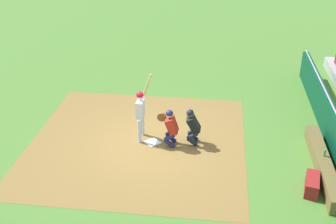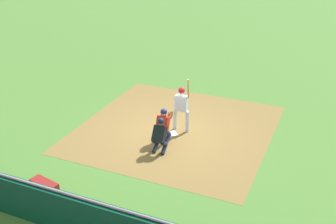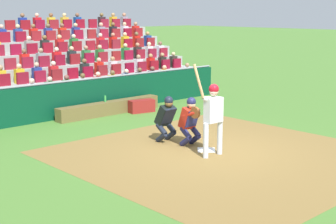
{
  "view_description": "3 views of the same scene",
  "coord_description": "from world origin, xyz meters",
  "px_view_note": "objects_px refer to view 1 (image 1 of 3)",
  "views": [
    {
      "loc": [
        -11.8,
        -2.0,
        7.56
      ],
      "look_at": [
        0.0,
        -0.52,
        1.2
      ],
      "focal_mm": 45.0,
      "sensor_mm": 36.0,
      "label": 1
    },
    {
      "loc": [
        5.36,
        -12.61,
        7.47
      ],
      "look_at": [
        0.05,
        -0.39,
        1.1
      ],
      "focal_mm": 44.75,
      "sensor_mm": 36.0,
      "label": 2
    },
    {
      "loc": [
        8.95,
        8.19,
        3.45
      ],
      "look_at": [
        0.21,
        -1.19,
        0.85
      ],
      "focal_mm": 53.29,
      "sensor_mm": 36.0,
      "label": 3
    }
  ],
  "objects_px": {
    "catcher_crouching": "(170,125)",
    "home_plate_marker": "(153,142)",
    "home_plate_umpire": "(192,125)",
    "batter_at_plate": "(141,110)",
    "equipment_duffel_bag": "(312,184)",
    "dugout_bench": "(323,165)",
    "water_bottle_on_bench": "(325,153)"
  },
  "relations": [
    {
      "from": "home_plate_umpire",
      "to": "batter_at_plate",
      "type": "bearing_deg",
      "value": 86.81
    },
    {
      "from": "home_plate_marker",
      "to": "batter_at_plate",
      "type": "relative_size",
      "value": 0.2
    },
    {
      "from": "batter_at_plate",
      "to": "home_plate_marker",
      "type": "bearing_deg",
      "value": -120.93
    },
    {
      "from": "home_plate_marker",
      "to": "home_plate_umpire",
      "type": "relative_size",
      "value": 0.35
    },
    {
      "from": "catcher_crouching",
      "to": "home_plate_marker",
      "type": "bearing_deg",
      "value": 88.07
    },
    {
      "from": "home_plate_umpire",
      "to": "dugout_bench",
      "type": "relative_size",
      "value": 0.32
    },
    {
      "from": "batter_at_plate",
      "to": "dugout_bench",
      "type": "height_order",
      "value": "batter_at_plate"
    },
    {
      "from": "catcher_crouching",
      "to": "home_plate_umpire",
      "type": "relative_size",
      "value": 1.03
    },
    {
      "from": "home_plate_umpire",
      "to": "equipment_duffel_bag",
      "type": "xyz_separation_m",
      "value": [
        -2.09,
        -3.52,
        -0.48
      ]
    },
    {
      "from": "equipment_duffel_bag",
      "to": "dugout_bench",
      "type": "bearing_deg",
      "value": -13.86
    },
    {
      "from": "catcher_crouching",
      "to": "home_plate_umpire",
      "type": "bearing_deg",
      "value": -76.23
    },
    {
      "from": "home_plate_marker",
      "to": "catcher_crouching",
      "type": "bearing_deg",
      "value": -91.93
    },
    {
      "from": "home_plate_marker",
      "to": "batter_at_plate",
      "type": "height_order",
      "value": "batter_at_plate"
    },
    {
      "from": "batter_at_plate",
      "to": "catcher_crouching",
      "type": "bearing_deg",
      "value": -104.92
    },
    {
      "from": "batter_at_plate",
      "to": "water_bottle_on_bench",
      "type": "xyz_separation_m",
      "value": [
        -1.02,
        -5.77,
        -0.55
      ]
    },
    {
      "from": "batter_at_plate",
      "to": "catcher_crouching",
      "type": "relative_size",
      "value": 1.72
    },
    {
      "from": "batter_at_plate",
      "to": "dugout_bench",
      "type": "relative_size",
      "value": 0.56
    },
    {
      "from": "water_bottle_on_bench",
      "to": "equipment_duffel_bag",
      "type": "bearing_deg",
      "value": 156.26
    },
    {
      "from": "home_plate_umpire",
      "to": "dugout_bench",
      "type": "distance_m",
      "value": 4.18
    },
    {
      "from": "batter_at_plate",
      "to": "equipment_duffel_bag",
      "type": "relative_size",
      "value": 2.51
    },
    {
      "from": "catcher_crouching",
      "to": "home_plate_umpire",
      "type": "xyz_separation_m",
      "value": [
        0.17,
        -0.71,
        -0.03
      ]
    },
    {
      "from": "home_plate_marker",
      "to": "home_plate_umpire",
      "type": "distance_m",
      "value": 1.48
    },
    {
      "from": "home_plate_marker",
      "to": "home_plate_umpire",
      "type": "bearing_deg",
      "value": -83.28
    },
    {
      "from": "equipment_duffel_bag",
      "to": "batter_at_plate",
      "type": "bearing_deg",
      "value": 79.21
    },
    {
      "from": "batter_at_plate",
      "to": "water_bottle_on_bench",
      "type": "height_order",
      "value": "batter_at_plate"
    },
    {
      "from": "home_plate_umpire",
      "to": "dugout_bench",
      "type": "height_order",
      "value": "home_plate_umpire"
    },
    {
      "from": "batter_at_plate",
      "to": "home_plate_umpire",
      "type": "xyz_separation_m",
      "value": [
        -0.1,
        -1.73,
        -0.41
      ]
    },
    {
      "from": "home_plate_umpire",
      "to": "equipment_duffel_bag",
      "type": "distance_m",
      "value": 4.12
    },
    {
      "from": "equipment_duffel_bag",
      "to": "home_plate_umpire",
      "type": "bearing_deg",
      "value": 71.13
    },
    {
      "from": "home_plate_marker",
      "to": "equipment_duffel_bag",
      "type": "distance_m",
      "value": 5.21
    },
    {
      "from": "home_plate_umpire",
      "to": "water_bottle_on_bench",
      "type": "bearing_deg",
      "value": -102.86
    },
    {
      "from": "water_bottle_on_bench",
      "to": "equipment_duffel_bag",
      "type": "xyz_separation_m",
      "value": [
        -1.17,
        0.51,
        -0.33
      ]
    }
  ]
}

